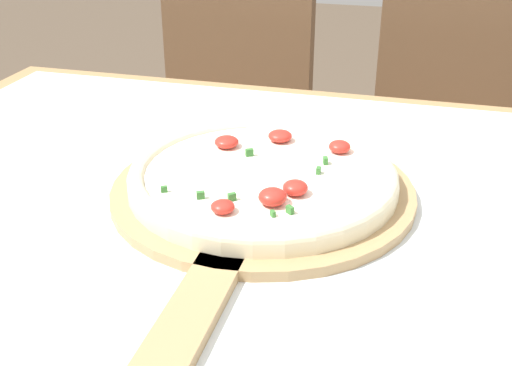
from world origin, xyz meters
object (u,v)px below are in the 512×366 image
Objects in this scene: pizza at (263,176)px; chair_right at (452,154)px; pizza_peel at (258,198)px; chair_left at (224,130)px.

chair_right reaches higher than pizza.
pizza_peel is 0.62× the size of chair_right.
pizza_peel is 0.84m from chair_right.
pizza is at bearing 89.33° from pizza_peel.
chair_right is (0.25, 0.74, -0.26)m from pizza.
pizza is at bearing -63.68° from chair_left.
chair_left is at bearing 110.95° from pizza_peel.
pizza_peel is at bearing -90.67° from pizza.
chair_right is at bearing 4.84° from chair_left.
chair_left and chair_right have the same top height.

